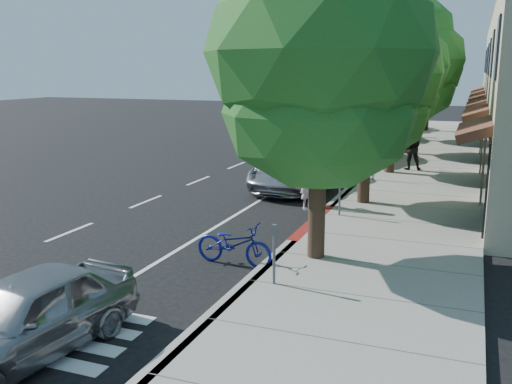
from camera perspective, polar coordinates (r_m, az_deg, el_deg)
The scene contains 18 objects.
ground at distance 15.72m, azimuth 4.71°, elevation -4.38°, with size 120.00×120.00×0.00m, color black.
sidewalk at distance 22.98m, azimuth 15.90°, elevation 0.71°, with size 4.60×56.00×0.15m, color gray.
curb at distance 23.28m, azimuth 10.27°, elevation 1.13°, with size 0.30×56.00×0.15m, color #9E998E.
curb_red_segment at distance 16.63m, azimuth 5.69°, elevation -3.20°, with size 0.32×4.00×0.15m, color maroon.
street_tree_0 at distance 12.90m, azimuth 6.46°, elevation 13.25°, with size 5.18×5.18×7.81m.
street_tree_1 at distance 18.77m, azimuth 11.15°, elevation 11.30°, with size 4.79×4.79×7.05m.
street_tree_2 at distance 24.69m, azimuth 13.66°, elevation 11.93°, with size 4.54×4.54×7.30m.
street_tree_3 at distance 30.65m, azimuth 15.21°, elevation 12.44°, with size 5.51×5.51×8.01m.
street_tree_4 at distance 36.62m, azimuth 16.19°, elevation 11.65°, with size 5.06×5.06×7.34m.
street_tree_5 at distance 42.60m, azimuth 16.92°, elevation 11.66°, with size 4.11×4.11×7.09m.
cyclist at distance 18.48m, azimuth 5.30°, elevation 1.30°, with size 0.72×0.48×1.99m, color white.
bicycle at distance 13.29m, azimuth -2.20°, elevation -5.21°, with size 0.67×1.91×1.01m, color navy.
silver_suv at distance 21.66m, azimuth 4.36°, elevation 2.28°, with size 2.49×5.39×1.50m, color #A5A4A9.
dark_sedan at distance 28.22m, azimuth 10.48°, elevation 4.65°, with size 1.80×5.17×1.70m, color black.
white_pickup at distance 36.04m, azimuth 12.62°, elevation 6.14°, with size 2.33×5.74×1.66m, color white.
dark_suv_far at distance 42.89m, azimuth 14.75°, elevation 6.94°, with size 1.90×4.73×1.61m, color black.
near_car_a at distance 9.85m, azimuth -22.08°, elevation -11.43°, with size 1.61×4.01×1.37m, color #9F9FA4.
pedestrian at distance 25.79m, azimuth 15.26°, elevation 4.30°, with size 0.93×0.73×1.92m, color black.
Camera 1 is at (4.17, -14.48, 4.49)m, focal length 40.00 mm.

